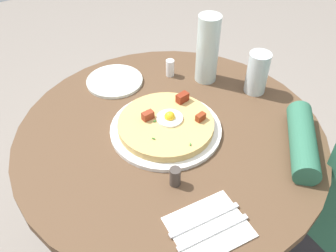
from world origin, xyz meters
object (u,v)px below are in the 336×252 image
at_px(water_bottle, 208,49).
at_px(bread_plate, 115,81).
at_px(fork, 205,220).
at_px(breakfast_pizza, 166,124).
at_px(knife, 213,232).
at_px(water_glass, 257,73).
at_px(pizza_plate, 166,129).
at_px(salt_shaker, 170,68).
at_px(pepper_shaker, 175,177).
at_px(dining_table, 170,172).

bearing_deg(water_bottle, bread_plate, 152.82).
bearing_deg(fork, breakfast_pizza, -101.40).
xyz_separation_m(knife, water_glass, (0.43, 0.36, 0.06)).
bearing_deg(pizza_plate, knife, -103.55).
height_order(water_bottle, salt_shaker, water_bottle).
distance_m(fork, knife, 0.04).
bearing_deg(water_glass, bread_plate, 143.13).
xyz_separation_m(breakfast_pizza, water_glass, (0.34, 0.01, 0.04)).
xyz_separation_m(pizza_plate, salt_shaker, (0.16, 0.23, 0.02)).
bearing_deg(pizza_plate, water_bottle, 31.67).
distance_m(breakfast_pizza, pepper_shaker, 0.20).
relative_size(knife, water_bottle, 0.79).
bearing_deg(breakfast_pizza, water_bottle, 31.67).
bearing_deg(knife, breakfast_pizza, -100.25).
relative_size(bread_plate, fork, 1.04).
relative_size(pizza_plate, bread_plate, 1.70).
bearing_deg(fork, salt_shaker, -110.13).
distance_m(dining_table, pizza_plate, 0.18).
height_order(fork, pepper_shaker, pepper_shaker).
relative_size(breakfast_pizza, bread_plate, 1.46).
xyz_separation_m(dining_table, pepper_shaker, (-0.09, -0.17, 0.20)).
bearing_deg(water_glass, breakfast_pizza, -177.65).
xyz_separation_m(dining_table, pizza_plate, (-0.01, 0.01, 0.18)).
bearing_deg(pepper_shaker, dining_table, 62.33).
xyz_separation_m(dining_table, water_bottle, (0.24, 0.16, 0.29)).
distance_m(pizza_plate, breakfast_pizza, 0.02).
distance_m(bread_plate, water_bottle, 0.32).
height_order(fork, water_bottle, water_bottle).
bearing_deg(water_bottle, pepper_shaker, -134.67).
bearing_deg(fork, water_bottle, -122.00).
distance_m(knife, water_bottle, 0.60).
bearing_deg(water_bottle, fork, -125.53).
bearing_deg(bread_plate, fork, -95.25).
distance_m(dining_table, water_glass, 0.42).
bearing_deg(bread_plate, salt_shaker, -18.46).
distance_m(bread_plate, knife, 0.63).
height_order(bread_plate, knife, bread_plate).
relative_size(bread_plate, water_bottle, 0.82).
bearing_deg(pepper_shaker, fork, -90.16).
distance_m(dining_table, salt_shaker, 0.35).
distance_m(fork, water_glass, 0.53).
bearing_deg(bread_plate, breakfast_pizza, -84.72).
bearing_deg(salt_shaker, water_glass, -48.94).
height_order(pizza_plate, fork, pizza_plate).
height_order(knife, water_bottle, water_bottle).
xyz_separation_m(breakfast_pizza, water_bottle, (0.24, 0.15, 0.09)).
height_order(knife, pepper_shaker, pepper_shaker).
bearing_deg(water_bottle, water_glass, -54.68).
relative_size(salt_shaker, pepper_shaker, 1.12).
distance_m(pizza_plate, pepper_shaker, 0.20).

